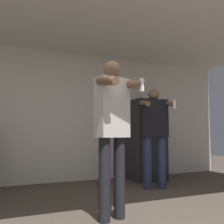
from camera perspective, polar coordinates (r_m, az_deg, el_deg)
name	(u,v)px	position (r m, az deg, el deg)	size (l,w,h in m)	color
wall_back	(74,116)	(5.05, -8.58, -0.95)	(7.00, 0.06, 2.55)	beige
ceiling_slab	(100,24)	(3.98, -2.67, 19.50)	(7.00, 3.43, 0.05)	silver
refrigerator	(145,139)	(5.22, 7.62, -6.24)	(0.64, 0.75, 1.61)	#262628
person_woman_foreground	(113,125)	(2.76, 0.12, -2.94)	(0.50, 0.49, 1.74)	black
person_man_side	(154,131)	(4.35, 9.63, -4.22)	(0.59, 0.59, 1.70)	navy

